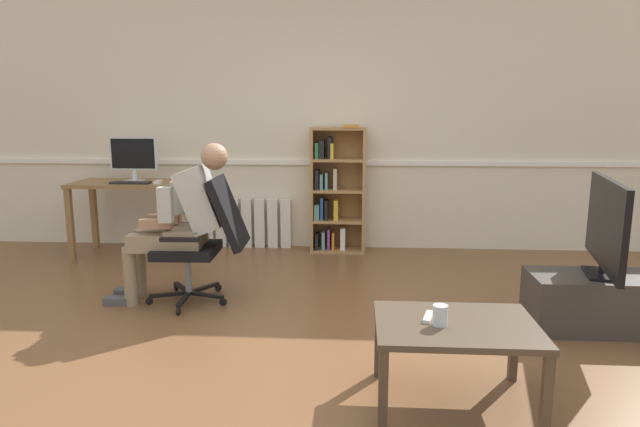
# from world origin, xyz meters

# --- Properties ---
(ground_plane) EXTENTS (18.00, 18.00, 0.00)m
(ground_plane) POSITION_xyz_m (0.00, 0.00, 0.00)
(ground_plane) COLOR brown
(back_wall) EXTENTS (12.00, 0.13, 2.70)m
(back_wall) POSITION_xyz_m (0.00, 2.65, 1.35)
(back_wall) COLOR beige
(back_wall) RESTS_ON ground_plane
(computer_desk) EXTENTS (1.17, 0.58, 0.76)m
(computer_desk) POSITION_xyz_m (-1.85, 2.15, 0.64)
(computer_desk) COLOR olive
(computer_desk) RESTS_ON ground_plane
(imac_monitor) EXTENTS (0.49, 0.14, 0.45)m
(imac_monitor) POSITION_xyz_m (-1.84, 2.23, 1.01)
(imac_monitor) COLOR silver
(imac_monitor) RESTS_ON computer_desk
(keyboard) EXTENTS (0.39, 0.12, 0.02)m
(keyboard) POSITION_xyz_m (-1.80, 2.01, 0.77)
(keyboard) COLOR black
(keyboard) RESTS_ON computer_desk
(computer_mouse) EXTENTS (0.06, 0.10, 0.03)m
(computer_mouse) POSITION_xyz_m (-1.53, 2.03, 0.77)
(computer_mouse) COLOR white
(computer_mouse) RESTS_ON computer_desk
(bookshelf) EXTENTS (0.57, 0.30, 1.32)m
(bookshelf) POSITION_xyz_m (0.20, 2.44, 0.63)
(bookshelf) COLOR #AD7F4C
(bookshelf) RESTS_ON ground_plane
(radiator) EXTENTS (0.96, 0.08, 0.53)m
(radiator) POSITION_xyz_m (-0.76, 2.54, 0.26)
(radiator) COLOR white
(radiator) RESTS_ON ground_plane
(office_chair) EXTENTS (0.78, 0.62, 0.98)m
(office_chair) POSITION_xyz_m (-0.72, 0.80, 0.53)
(office_chair) COLOR black
(office_chair) RESTS_ON ground_plane
(person_seated) EXTENTS (0.97, 0.40, 1.23)m
(person_seated) POSITION_xyz_m (-0.91, 0.79, 0.65)
(person_seated) COLOR #937F60
(person_seated) RESTS_ON ground_plane
(tv_stand) EXTENTS (0.92, 0.44, 0.38)m
(tv_stand) POSITION_xyz_m (2.07, 0.43, 0.19)
(tv_stand) COLOR #3D3833
(tv_stand) RESTS_ON ground_plane
(tv_screen) EXTENTS (0.26, 1.02, 0.65)m
(tv_screen) POSITION_xyz_m (2.08, 0.43, 0.72)
(tv_screen) COLOR black
(tv_screen) RESTS_ON tv_stand
(coffee_table) EXTENTS (0.80, 0.59, 0.43)m
(coffee_table) POSITION_xyz_m (0.93, -0.61, 0.38)
(coffee_table) COLOR #4C3D2D
(coffee_table) RESTS_ON ground_plane
(drinking_glass) EXTENTS (0.07, 0.07, 0.10)m
(drinking_glass) POSITION_xyz_m (0.84, -0.65, 0.48)
(drinking_glass) COLOR silver
(drinking_glass) RESTS_ON coffee_table
(spare_remote) EXTENTS (0.07, 0.15, 0.02)m
(spare_remote) POSITION_xyz_m (0.79, -0.56, 0.44)
(spare_remote) COLOR white
(spare_remote) RESTS_ON coffee_table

